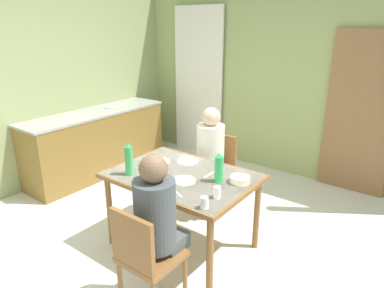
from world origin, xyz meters
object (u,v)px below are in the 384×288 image
object	(u,v)px
kitchen_counter	(97,142)
person_near_diner	(156,212)
chair_far_diner	(216,168)
person_far_diner	(210,147)
dining_table	(182,182)
serving_bowl_center	(240,179)
chair_near_diner	(145,256)
water_bottle_green_far	(219,168)
water_bottle_green_near	(129,160)

from	to	relation	value
kitchen_counter	person_near_diner	size ratio (longest dim) A/B	2.75
chair_far_diner	person_far_diner	distance (m)	0.31
dining_table	serving_bowl_center	world-z (taller)	serving_bowl_center
person_far_diner	person_near_diner	bearing A→B (deg)	108.91
chair_near_diner	chair_far_diner	bearing A→B (deg)	105.91
chair_far_diner	water_bottle_green_far	distance (m)	0.97
chair_near_diner	water_bottle_green_near	bearing A→B (deg)	142.48
chair_far_diner	water_bottle_green_near	bearing A→B (deg)	78.59
person_near_diner	water_bottle_green_near	xyz separation A→B (m)	(-0.69, 0.39, 0.11)
kitchen_counter	water_bottle_green_far	world-z (taller)	water_bottle_green_far
water_bottle_green_far	serving_bowl_center	size ratio (longest dim) A/B	1.56
chair_near_diner	kitchen_counter	bearing A→B (deg)	148.20
person_near_diner	water_bottle_green_far	size ratio (longest dim) A/B	2.91
water_bottle_green_near	serving_bowl_center	distance (m)	1.00
kitchen_counter	water_bottle_green_far	bearing A→B (deg)	-13.81
water_bottle_green_near	water_bottle_green_far	size ratio (longest dim) A/B	1.14
chair_near_diner	water_bottle_green_near	xyz separation A→B (m)	(-0.69, 0.53, 0.39)
kitchen_counter	water_bottle_green_near	world-z (taller)	water_bottle_green_near
dining_table	chair_near_diner	xyz separation A→B (m)	(0.31, -0.81, -0.18)
person_near_diner	dining_table	bearing A→B (deg)	114.38
chair_near_diner	chair_far_diner	size ratio (longest dim) A/B	1.00
serving_bowl_center	kitchen_counter	bearing A→B (deg)	168.97
person_far_diner	water_bottle_green_near	world-z (taller)	person_far_diner
dining_table	chair_far_diner	xyz separation A→B (m)	(-0.16, 0.81, -0.18)
chair_far_diner	person_near_diner	world-z (taller)	person_near_diner
chair_near_diner	person_far_diner	xyz separation A→B (m)	(-0.46, 1.49, 0.28)
person_near_diner	person_far_diner	xyz separation A→B (m)	(-0.46, 1.36, 0.00)
chair_far_diner	water_bottle_green_far	size ratio (longest dim) A/B	3.29
person_far_diner	water_bottle_green_far	xyz separation A→B (m)	(0.50, -0.61, 0.09)
person_far_diner	serving_bowl_center	bearing A→B (deg)	142.14
kitchen_counter	serving_bowl_center	bearing A→B (deg)	-11.03
person_near_diner	water_bottle_green_near	bearing A→B (deg)	150.35
chair_near_diner	serving_bowl_center	bearing A→B (deg)	78.67
dining_table	water_bottle_green_far	xyz separation A→B (m)	(0.35, 0.07, 0.20)
person_near_diner	water_bottle_green_far	bearing A→B (deg)	87.07
kitchen_counter	person_far_diner	size ratio (longest dim) A/B	2.75
person_near_diner	water_bottle_green_far	distance (m)	0.76
person_far_diner	chair_far_diner	bearing A→B (deg)	-90.00
kitchen_counter	chair_far_diner	bearing A→B (deg)	4.31
dining_table	chair_near_diner	distance (m)	0.89
chair_far_diner	water_bottle_green_near	size ratio (longest dim) A/B	2.89
person_near_diner	water_bottle_green_far	world-z (taller)	person_near_diner
kitchen_counter	person_near_diner	bearing A→B (deg)	-29.38
kitchen_counter	chair_near_diner	world-z (taller)	kitchen_counter
kitchen_counter	water_bottle_green_far	size ratio (longest dim) A/B	7.99
water_bottle_green_near	person_far_diner	bearing A→B (deg)	77.03
person_far_diner	serving_bowl_center	xyz separation A→B (m)	(0.66, -0.51, -0.00)
person_far_diner	chair_near_diner	bearing A→B (deg)	107.29
kitchen_counter	chair_far_diner	xyz separation A→B (m)	(1.93, 0.15, 0.05)
kitchen_counter	chair_far_diner	size ratio (longest dim) A/B	2.43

